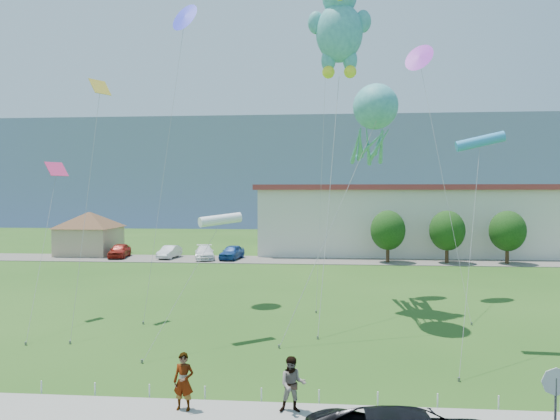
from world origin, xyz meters
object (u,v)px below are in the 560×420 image
Objects in this scene: pavilion at (89,229)px; octopus_kite at (373,123)px; warehouse at (511,219)px; pedestrian_right at (293,384)px; parked_car_red at (120,250)px; parked_car_white at (204,253)px; parked_car_silver at (169,252)px; stop_sign at (556,390)px; teddy_bear_kite at (339,25)px; parked_car_blue at (232,252)px; pedestrian_left at (184,381)px.

octopus_kite reaches higher than pavilion.
pavilion is 0.15× the size of warehouse.
pedestrian_right is 0.40× the size of parked_car_red.
pedestrian_right reaches higher than parked_car_white.
parked_car_silver is at bearing 128.87° from octopus_kite.
stop_sign reaches higher than parked_car_white.
pavilion is at bearing 128.44° from stop_sign.
octopus_kite is 7.25m from teddy_bear_kite.
parked_car_white is (14.43, -3.08, -2.26)m from pavilion.
parked_car_blue is (-8.72, 37.32, -0.20)m from pedestrian_right.
parked_car_silver is 4.11m from parked_car_white.
pavilion is 14.92m from parked_car_white.
pedestrian_right is at bearing -69.15° from parked_car_red.
parked_car_red is (4.68, -2.54, -2.19)m from pavilion.
parked_car_white is 0.36× the size of octopus_kite.
stop_sign is at bearing -19.72° from pedestrian_right.
teddy_bear_kite is (-1.87, 2.63, 6.49)m from octopus_kite.
pedestrian_right is 0.41× the size of parked_car_blue.
parked_car_silver is (10.36, -2.53, -2.29)m from pavilion.
parked_car_silver is at bearing -13.72° from pavilion.
pavilion reaches higher than pedestrian_right.
octopus_kite is at bearing -52.73° from parked_car_red.
pavilion is 0.44× the size of teddy_bear_kite.
teddy_bear_kite is (10.76, -21.44, 17.02)m from parked_car_blue.
stop_sign is (33.50, -42.21, -1.15)m from pavilion.
pavilion is 53.90m from stop_sign.
pedestrian_right is (3.61, 0.12, -0.04)m from pedestrian_left.
octopus_kite is at bearing -45.15° from parked_car_silver.
warehouse is 40.69m from parked_car_silver.
parked_car_red reaches higher than parked_car_silver.
parked_car_red is at bearing -172.08° from parked_car_blue.
stop_sign reaches higher than pedestrian_left.
warehouse is 39.80m from teddy_bear_kite.
stop_sign reaches higher than parked_car_silver.
parked_car_red is 0.34× the size of octopus_kite.
stop_sign is at bearing -51.56° from pavilion.
pavilion is 5.75m from parked_car_red.
stop_sign is 1.32× the size of pedestrian_left.
teddy_bear_kite is at bearing -53.85° from parked_car_blue.
teddy_bear_kite is (2.04, 15.88, 16.82)m from pedestrian_right.
pavilion is 5.04× the size of pedestrian_right.
pavilion reaches higher than stop_sign.
teddy_bear_kite reaches higher than octopus_kite.
pavilion is at bearing -173.16° from warehouse.
warehouse is 46.24m from parked_car_red.
warehouse is 53.95m from pedestrian_left.
pedestrian_right is at bearing -117.31° from warehouse.
pavilion is 2.25× the size of parked_car_silver.
parked_car_red is 0.94× the size of parked_car_white.
stop_sign is 0.61× the size of parked_car_silver.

